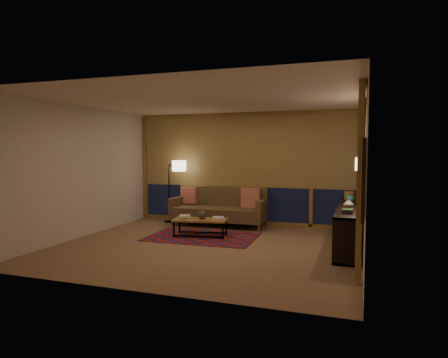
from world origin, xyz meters
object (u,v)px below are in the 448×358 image
(sofa, at_px, (219,207))
(bookshelf, at_px, (349,225))
(coffee_table, at_px, (200,228))
(floor_lamp, at_px, (169,191))

(sofa, height_order, bookshelf, sofa)
(sofa, distance_m, bookshelf, 3.13)
(coffee_table, relative_size, bookshelf, 0.37)
(floor_lamp, bearing_deg, sofa, 14.45)
(coffee_table, bearing_deg, floor_lamp, 126.44)
(sofa, bearing_deg, floor_lamp, 173.82)
(bookshelf, bearing_deg, coffee_table, -175.68)
(sofa, height_order, coffee_table, sofa)
(sofa, relative_size, bookshelf, 0.73)
(floor_lamp, xyz_separation_m, bookshelf, (4.33, -1.12, -0.40))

